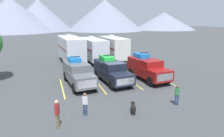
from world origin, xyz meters
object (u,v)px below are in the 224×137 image
pickup_truck_c (147,68)px  person_c (85,103)px  pickup_truck_a (78,72)px  camper_trailer_a (71,48)px  camper_trailer_b (93,49)px  person_b (57,112)px  person_a (177,93)px  pickup_truck_b (111,70)px  camper_trailer_c (114,47)px  dog (133,106)px

pickup_truck_c → person_c: size_ratio=3.54×
pickup_truck_a → camper_trailer_a: (0.52, 9.73, 0.89)m
camper_trailer_b → person_b: camper_trailer_b is taller
person_a → person_c: (-6.64, 0.48, 0.00)m
pickup_truck_a → camper_trailer_b: bearing=69.1°
pickup_truck_c → camper_trailer_b: bearing=108.0°
pickup_truck_a → camper_trailer_a: size_ratio=0.64×
pickup_truck_b → camper_trailer_b: bearing=87.6°
pickup_truck_c → person_b: bearing=-143.5°
camper_trailer_b → camper_trailer_c: bearing=-1.2°
pickup_truck_b → pickup_truck_c: bearing=-6.7°
camper_trailer_a → camper_trailer_c: size_ratio=1.20×
camper_trailer_a → person_a: camper_trailer_a is taller
person_a → dog: size_ratio=1.61×
pickup_truck_c → camper_trailer_a: 12.19m
pickup_truck_a → camper_trailer_b: 10.44m
pickup_truck_b → pickup_truck_c: (3.73, -0.44, 0.07)m
camper_trailer_a → dog: size_ratio=9.48×
camper_trailer_a → person_c: camper_trailer_a is taller
camper_trailer_a → camper_trailer_b: size_ratio=1.13×
person_c → dog: bearing=-11.5°
pickup_truck_a → person_c: pickup_truck_a is taller
pickup_truck_b → person_c: size_ratio=3.75×
person_b → dog: (4.90, 0.40, -0.52)m
pickup_truck_b → dog: size_ratio=6.03×
pickup_truck_b → person_c: (-3.85, -6.33, -0.27)m
pickup_truck_c → camper_trailer_c: 10.22m
person_b → person_c: size_ratio=1.12×
pickup_truck_b → camper_trailer_c: (3.50, 9.75, 0.81)m
pickup_truck_b → camper_trailer_a: (-2.79, 9.82, 0.92)m
person_c → dog: (3.12, -0.63, -0.42)m
pickup_truck_c → person_a: (-0.94, -6.37, -0.34)m
camper_trailer_c → person_a: 16.61m
person_a → person_b: bearing=-176.2°
pickup_truck_c → person_a: bearing=-98.4°
pickup_truck_b → dog: (-0.73, -6.96, -0.69)m
camper_trailer_b → dog: camper_trailer_b is taller
person_a → pickup_truck_a: bearing=131.5°
person_a → person_b: person_b is taller
pickup_truck_b → camper_trailer_a: size_ratio=0.64×
person_c → camper_trailer_c: bearing=65.5°
camper_trailer_c → person_b: bearing=-118.1°
person_b → dog: size_ratio=1.80×
camper_trailer_b → person_c: camper_trailer_b is taller
pickup_truck_c → camper_trailer_a: bearing=122.5°
person_a → person_b: 8.44m
person_b → camper_trailer_b: bearing=70.6°
camper_trailer_a → camper_trailer_b: bearing=-0.1°
pickup_truck_c → camper_trailer_b: 10.80m
pickup_truck_a → pickup_truck_c: size_ratio=1.06×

